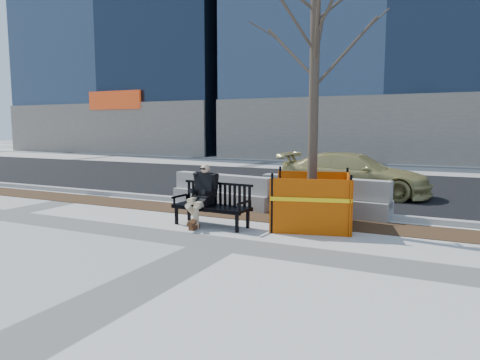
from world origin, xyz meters
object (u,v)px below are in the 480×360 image
(seated_man, at_px, (204,224))
(jersey_barrier_right, at_px, (323,214))
(jersey_barrier_left, at_px, (222,206))
(sedan, at_px, (353,195))
(bench, at_px, (212,226))
(tree_fence, at_px, (311,226))

(seated_man, distance_m, jersey_barrier_right, 3.11)
(seated_man, height_order, jersey_barrier_left, seated_man)
(seated_man, relative_size, sedan, 0.29)
(seated_man, relative_size, jersey_barrier_left, 0.44)
(jersey_barrier_right, bearing_deg, jersey_barrier_left, -172.76)
(bench, bearing_deg, tree_fence, 28.67)
(tree_fence, xyz_separation_m, jersey_barrier_left, (-2.91, 1.36, 0.00))
(tree_fence, relative_size, sedan, 1.33)
(bench, height_order, seated_man, seated_man)
(tree_fence, xyz_separation_m, sedan, (-0.07, 4.80, 0.00))
(sedan, bearing_deg, seated_man, 160.04)
(seated_man, distance_m, jersey_barrier_left, 2.31)
(bench, bearing_deg, jersey_barrier_left, 116.52)
(jersey_barrier_right, bearing_deg, bench, -122.73)
(sedan, xyz_separation_m, jersey_barrier_left, (-2.84, -3.44, 0.00))
(tree_fence, distance_m, sedan, 4.80)
(bench, bearing_deg, sedan, 75.50)
(seated_man, relative_size, jersey_barrier_right, 0.41)
(bench, xyz_separation_m, jersey_barrier_left, (-0.94, 2.27, 0.00))
(jersey_barrier_right, bearing_deg, seated_man, -126.99)
(bench, distance_m, sedan, 6.01)
(bench, height_order, tree_fence, tree_fence)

